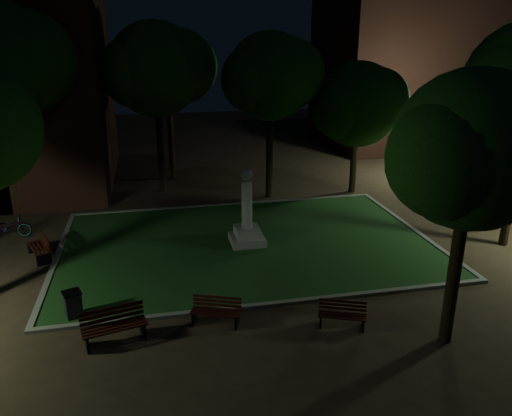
{
  "coord_description": "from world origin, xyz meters",
  "views": [
    {
      "loc": [
        -3.69,
        -16.95,
        8.37
      ],
      "look_at": [
        0.17,
        1.0,
        1.95
      ],
      "focal_mm": 35.0,
      "sensor_mm": 36.0,
      "label": 1
    }
  ],
  "objects_px": {
    "bench_near_left": "(216,312)",
    "trash_bin": "(73,305)",
    "bench_west_near": "(114,327)",
    "bench_right_side": "(459,209)",
    "monument": "(247,223)",
    "bench_near_right": "(342,315)",
    "bench_left_side": "(41,248)",
    "bicycle": "(8,227)"
  },
  "relations": [
    {
      "from": "monument",
      "to": "bench_near_left",
      "type": "relative_size",
      "value": 2.0
    },
    {
      "from": "monument",
      "to": "bench_left_side",
      "type": "distance_m",
      "value": 8.22
    },
    {
      "from": "bench_near_right",
      "to": "bicycle",
      "type": "relative_size",
      "value": 0.81
    },
    {
      "from": "bench_near_right",
      "to": "bench_left_side",
      "type": "relative_size",
      "value": 0.86
    },
    {
      "from": "bicycle",
      "to": "bench_right_side",
      "type": "bearing_deg",
      "value": -100.0
    },
    {
      "from": "bench_near_left",
      "to": "bicycle",
      "type": "height_order",
      "value": "bicycle"
    },
    {
      "from": "monument",
      "to": "trash_bin",
      "type": "height_order",
      "value": "monument"
    },
    {
      "from": "bench_near_right",
      "to": "trash_bin",
      "type": "distance_m",
      "value": 8.27
    },
    {
      "from": "bench_near_right",
      "to": "bench_left_side",
      "type": "height_order",
      "value": "bench_left_side"
    },
    {
      "from": "bicycle",
      "to": "trash_bin",
      "type": "bearing_deg",
      "value": -158.91
    },
    {
      "from": "monument",
      "to": "trash_bin",
      "type": "distance_m",
      "value": 7.82
    },
    {
      "from": "bench_left_side",
      "to": "bench_near_left",
      "type": "bearing_deg",
      "value": 21.74
    },
    {
      "from": "monument",
      "to": "bench_right_side",
      "type": "bearing_deg",
      "value": 5.25
    },
    {
      "from": "monument",
      "to": "bicycle",
      "type": "xyz_separation_m",
      "value": [
        -9.94,
        2.85,
        -0.47
      ]
    },
    {
      "from": "bench_left_side",
      "to": "trash_bin",
      "type": "xyz_separation_m",
      "value": [
        1.82,
        -4.89,
        0.03
      ]
    },
    {
      "from": "bench_west_near",
      "to": "bench_right_side",
      "type": "relative_size",
      "value": 0.98
    },
    {
      "from": "bench_near_right",
      "to": "bicycle",
      "type": "height_order",
      "value": "bicycle"
    },
    {
      "from": "monument",
      "to": "bench_left_side",
      "type": "height_order",
      "value": "monument"
    },
    {
      "from": "bench_near_left",
      "to": "trash_bin",
      "type": "relative_size",
      "value": 1.77
    },
    {
      "from": "bench_right_side",
      "to": "bicycle",
      "type": "distance_m",
      "value": 20.56
    },
    {
      "from": "bench_near_left",
      "to": "trash_bin",
      "type": "height_order",
      "value": "trash_bin"
    },
    {
      "from": "bench_left_side",
      "to": "bench_right_side",
      "type": "bearing_deg",
      "value": 68.55
    },
    {
      "from": "monument",
      "to": "bicycle",
      "type": "relative_size",
      "value": 1.71
    },
    {
      "from": "monument",
      "to": "trash_bin",
      "type": "bearing_deg",
      "value": -144.73
    },
    {
      "from": "bench_near_right",
      "to": "bench_near_left",
      "type": "bearing_deg",
      "value": -172.96
    },
    {
      "from": "monument",
      "to": "bench_west_near",
      "type": "xyz_separation_m",
      "value": [
        -5.07,
        -6.04,
        -0.49
      ]
    },
    {
      "from": "bench_right_side",
      "to": "bench_near_left",
      "type": "bearing_deg",
      "value": 139.95
    },
    {
      "from": "bench_west_near",
      "to": "bench_right_side",
      "type": "height_order",
      "value": "bench_right_side"
    },
    {
      "from": "bench_right_side",
      "to": "monument",
      "type": "bearing_deg",
      "value": 117.26
    },
    {
      "from": "bench_near_right",
      "to": "bench_left_side",
      "type": "distance_m",
      "value": 12.08
    },
    {
      "from": "bench_near_left",
      "to": "bench_left_side",
      "type": "relative_size",
      "value": 0.92
    },
    {
      "from": "monument",
      "to": "trash_bin",
      "type": "relative_size",
      "value": 3.54
    },
    {
      "from": "monument",
      "to": "bench_left_side",
      "type": "xyz_separation_m",
      "value": [
        -8.19,
        0.38,
        -0.53
      ]
    },
    {
      "from": "monument",
      "to": "bench_left_side",
      "type": "bearing_deg",
      "value": 177.37
    },
    {
      "from": "bench_near_left",
      "to": "monument",
      "type": "bearing_deg",
      "value": 90.98
    },
    {
      "from": "bench_near_right",
      "to": "bicycle",
      "type": "distance_m",
      "value": 14.97
    },
    {
      "from": "bench_near_right",
      "to": "trash_bin",
      "type": "bearing_deg",
      "value": -173.7
    },
    {
      "from": "bench_near_left",
      "to": "bench_right_side",
      "type": "height_order",
      "value": "bench_right_side"
    },
    {
      "from": "bench_near_left",
      "to": "bench_right_side",
      "type": "xyz_separation_m",
      "value": [
        12.62,
        6.7,
        0.08
      ]
    },
    {
      "from": "monument",
      "to": "bench_near_left",
      "type": "bearing_deg",
      "value": -110.05
    },
    {
      "from": "trash_bin",
      "to": "bench_near_left",
      "type": "bearing_deg",
      "value": -15.88
    },
    {
      "from": "bench_west_near",
      "to": "trash_bin",
      "type": "relative_size",
      "value": 2.1
    }
  ]
}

